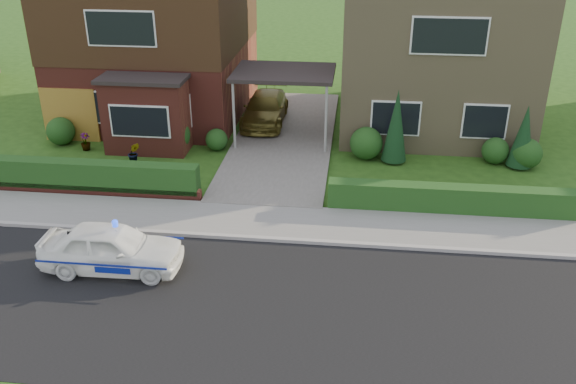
# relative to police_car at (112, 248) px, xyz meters

# --- Properties ---
(ground) EXTENTS (120.00, 120.00, 0.00)m
(ground) POSITION_rel_police_car_xyz_m (3.22, -1.20, -0.62)
(ground) COLOR #204612
(ground) RESTS_ON ground
(road) EXTENTS (60.00, 6.00, 0.02)m
(road) POSITION_rel_police_car_xyz_m (3.22, -1.20, -0.62)
(road) COLOR black
(road) RESTS_ON ground
(kerb) EXTENTS (60.00, 0.16, 0.12)m
(kerb) POSITION_rel_police_car_xyz_m (3.22, 1.85, -0.56)
(kerb) COLOR #9E9993
(kerb) RESTS_ON ground
(sidewalk) EXTENTS (60.00, 2.00, 0.10)m
(sidewalk) POSITION_rel_police_car_xyz_m (3.22, 2.90, -0.57)
(sidewalk) COLOR slate
(sidewalk) RESTS_ON ground
(driveway) EXTENTS (3.80, 12.00, 0.12)m
(driveway) POSITION_rel_police_car_xyz_m (3.22, 9.80, -0.56)
(driveway) COLOR #666059
(driveway) RESTS_ON ground
(house_left) EXTENTS (7.50, 9.53, 7.25)m
(house_left) POSITION_rel_police_car_xyz_m (-2.56, 12.70, 3.19)
(house_left) COLOR maroon
(house_left) RESTS_ON ground
(house_right) EXTENTS (7.50, 8.06, 7.25)m
(house_right) POSITION_rel_police_car_xyz_m (9.02, 12.79, 3.05)
(house_right) COLOR #95825B
(house_right) RESTS_ON ground
(carport_link) EXTENTS (3.80, 3.00, 2.77)m
(carport_link) POSITION_rel_police_car_xyz_m (3.22, 9.75, 2.04)
(carport_link) COLOR black
(carport_link) RESTS_ON ground
(garage_door) EXTENTS (2.20, 0.10, 2.10)m
(garage_door) POSITION_rel_police_car_xyz_m (-5.02, 8.76, 0.43)
(garage_door) COLOR olive
(garage_door) RESTS_ON ground
(dwarf_wall) EXTENTS (7.70, 0.25, 0.36)m
(dwarf_wall) POSITION_rel_police_car_xyz_m (-2.58, 4.10, -0.44)
(dwarf_wall) COLOR maroon
(dwarf_wall) RESTS_ON ground
(hedge_left) EXTENTS (7.50, 0.55, 0.90)m
(hedge_left) POSITION_rel_police_car_xyz_m (-2.58, 4.25, -0.62)
(hedge_left) COLOR #123916
(hedge_left) RESTS_ON ground
(hedge_right) EXTENTS (7.50, 0.55, 0.80)m
(hedge_right) POSITION_rel_police_car_xyz_m (9.02, 4.15, -0.62)
(hedge_right) COLOR #123916
(hedge_right) RESTS_ON ground
(shrub_left_far) EXTENTS (1.08, 1.08, 1.08)m
(shrub_left_far) POSITION_rel_police_car_xyz_m (-5.28, 8.30, -0.08)
(shrub_left_far) COLOR #123916
(shrub_left_far) RESTS_ON ground
(shrub_left_mid) EXTENTS (1.32, 1.32, 1.32)m
(shrub_left_mid) POSITION_rel_police_car_xyz_m (-0.78, 8.10, 0.04)
(shrub_left_mid) COLOR #123916
(shrub_left_mid) RESTS_ON ground
(shrub_left_near) EXTENTS (0.84, 0.84, 0.84)m
(shrub_left_near) POSITION_rel_police_car_xyz_m (0.82, 8.40, -0.20)
(shrub_left_near) COLOR #123916
(shrub_left_near) RESTS_ON ground
(shrub_right_near) EXTENTS (1.20, 1.20, 1.20)m
(shrub_right_near) POSITION_rel_police_car_xyz_m (6.42, 8.20, -0.02)
(shrub_right_near) COLOR #123916
(shrub_right_near) RESTS_ON ground
(shrub_right_mid) EXTENTS (0.96, 0.96, 0.96)m
(shrub_right_mid) POSITION_rel_police_car_xyz_m (11.02, 8.30, -0.14)
(shrub_right_mid) COLOR #123916
(shrub_right_mid) RESTS_ON ground
(shrub_right_far) EXTENTS (1.08, 1.08, 1.08)m
(shrub_right_far) POSITION_rel_police_car_xyz_m (12.02, 8.00, -0.08)
(shrub_right_far) COLOR #123916
(shrub_right_far) RESTS_ON ground
(conifer_a) EXTENTS (0.90, 0.90, 2.60)m
(conifer_a) POSITION_rel_police_car_xyz_m (7.42, 8.00, 0.68)
(conifer_a) COLOR black
(conifer_a) RESTS_ON ground
(conifer_b) EXTENTS (0.90, 0.90, 2.20)m
(conifer_b) POSITION_rel_police_car_xyz_m (11.82, 8.00, 0.48)
(conifer_b) COLOR black
(conifer_b) RESTS_ON ground
(police_car) EXTENTS (3.32, 3.65, 1.40)m
(police_car) POSITION_rel_police_car_xyz_m (0.00, 0.00, 0.00)
(police_car) COLOR white
(police_car) RESTS_ON ground
(driveway_car) EXTENTS (1.72, 4.14, 1.20)m
(driveway_car) POSITION_rel_police_car_xyz_m (2.22, 11.43, 0.10)
(driveway_car) COLOR brown
(driveway_car) RESTS_ON driveway
(potted_plant_a) EXTENTS (0.52, 0.44, 0.84)m
(potted_plant_a) POSITION_rel_police_car_xyz_m (-4.72, 4.80, -0.20)
(potted_plant_a) COLOR gray
(potted_plant_a) RESTS_ON ground
(potted_plant_b) EXTENTS (0.52, 0.47, 0.78)m
(potted_plant_b) POSITION_rel_police_car_xyz_m (-1.84, 6.77, -0.22)
(potted_plant_b) COLOR gray
(potted_plant_b) RESTS_ON ground
(potted_plant_c) EXTENTS (0.51, 0.51, 0.66)m
(potted_plant_c) POSITION_rel_police_car_xyz_m (-4.10, 7.80, -0.29)
(potted_plant_c) COLOR gray
(potted_plant_c) RESTS_ON ground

